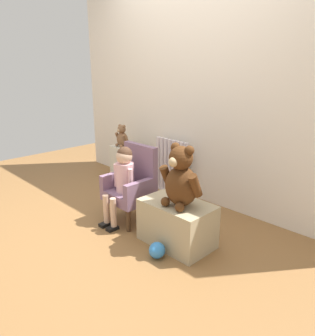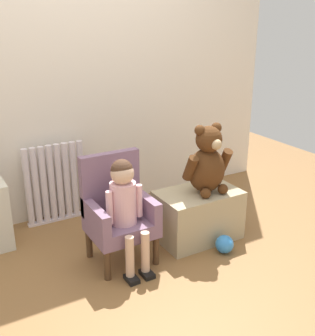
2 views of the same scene
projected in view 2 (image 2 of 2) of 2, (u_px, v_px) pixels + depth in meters
The scene contains 8 objects.
ground_plane at pixel (150, 288), 2.59m from camera, with size 6.00×6.00×0.00m, color brown.
back_wall at pixel (67, 67), 3.23m from camera, with size 3.80×0.05×2.40m, color silver.
radiator at pixel (56, 184), 3.34m from camera, with size 0.50×0.05×0.64m.
child_armchair at pixel (118, 211), 2.81m from camera, with size 0.42×0.37×0.73m.
child_figure at pixel (125, 199), 2.67m from camera, with size 0.25×0.35×0.74m.
low_bench at pixel (198, 215), 3.12m from camera, with size 0.60×0.38×0.37m, color tan.
large_teddy_bear at pixel (207, 163), 2.99m from camera, with size 0.37×0.26×0.51m.
toy_ball at pixel (225, 244), 2.96m from camera, with size 0.13×0.13×0.13m, color #3483D6.
Camera 2 is at (-1.05, -1.90, 1.59)m, focal length 45.00 mm.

